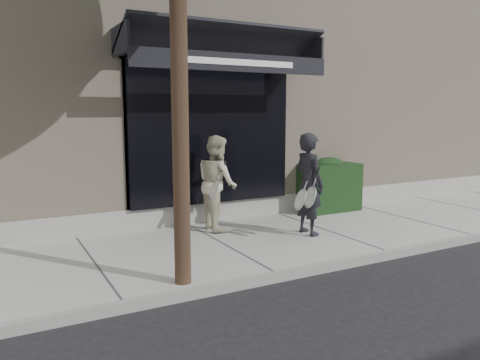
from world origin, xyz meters
TOP-DOWN VIEW (x-y plane):
  - ground at (0.00, 0.00)m, footprint 80.00×80.00m
  - sidewalk at (0.00, 0.00)m, footprint 20.00×3.00m
  - curb at (0.00, -1.55)m, footprint 20.00×0.10m
  - building_facade at (-0.01, 4.96)m, footprint 14.30×8.04m
  - hedge at (1.10, 1.25)m, footprint 1.30×0.70m
  - pedestrian_front at (-0.45, -0.14)m, footprint 0.71×0.78m
  - pedestrian_back at (-1.67, 0.92)m, footprint 0.69×0.86m

SIDE VIEW (x-z plane):
  - ground at x=0.00m, z-range 0.00..0.00m
  - sidewalk at x=0.00m, z-range 0.00..0.12m
  - curb at x=0.00m, z-range 0.00..0.14m
  - hedge at x=1.10m, z-range 0.09..1.23m
  - pedestrian_back at x=-1.67m, z-range 0.12..1.80m
  - pedestrian_front at x=-0.45m, z-range 0.12..1.85m
  - building_facade at x=-0.01m, z-range -0.08..5.56m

